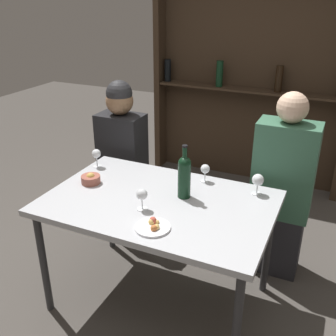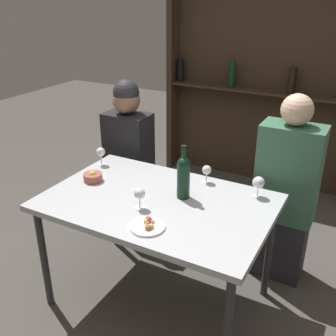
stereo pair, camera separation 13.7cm
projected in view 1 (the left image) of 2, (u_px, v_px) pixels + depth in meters
ground_plane at (160, 298)px, 2.55m from camera, size 10.00×10.00×0.00m
dining_table at (159, 209)px, 2.27m from camera, size 1.30×0.85×0.73m
wine_rack_wall at (250, 73)px, 3.75m from camera, size 1.91×0.21×2.19m
wine_bottle at (184, 175)px, 2.23m from camera, size 0.07×0.07×0.32m
wine_glass_0 at (142, 195)px, 2.12m from camera, size 0.06×0.06×0.12m
wine_glass_1 at (205, 170)px, 2.44m from camera, size 0.06×0.06×0.11m
wine_glass_2 at (258, 180)px, 2.28m from camera, size 0.07×0.07×0.13m
wine_glass_3 at (96, 154)px, 2.64m from camera, size 0.06×0.06×0.13m
food_plate_0 at (153, 226)px, 1.98m from camera, size 0.18×0.18×0.04m
snack_bowl at (91, 179)px, 2.44m from camera, size 0.12×0.12×0.07m
seated_person_left at (123, 161)px, 3.05m from camera, size 0.35×0.22×1.24m
seated_person_right at (281, 193)px, 2.60m from camera, size 0.38×0.22×1.28m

